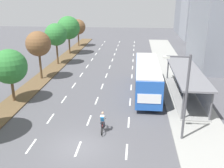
{
  "coord_description": "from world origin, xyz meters",
  "views": [
    {
      "loc": [
        3.91,
        -15.13,
        10.43
      ],
      "look_at": [
        1.42,
        10.39,
        1.2
      ],
      "focal_mm": 39.81,
      "sensor_mm": 36.0,
      "label": 1
    }
  ],
  "objects_px": {
    "median_tree_second": "(10,67)",
    "bus": "(147,75)",
    "median_tree_third": "(38,44)",
    "median_tree_fifth": "(68,28)",
    "median_tree_fourth": "(56,35)",
    "streetlight": "(184,93)",
    "cyclist": "(103,123)",
    "bus_shelter": "(188,81)",
    "median_tree_farthest": "(78,27)"
  },
  "relations": [
    {
      "from": "bus",
      "to": "streetlight",
      "type": "bearing_deg",
      "value": -77.18
    },
    {
      "from": "bus_shelter",
      "to": "median_tree_farthest",
      "type": "bearing_deg",
      "value": 124.05
    },
    {
      "from": "median_tree_fourth",
      "to": "median_tree_farthest",
      "type": "height_order",
      "value": "median_tree_fourth"
    },
    {
      "from": "bus_shelter",
      "to": "bus",
      "type": "xyz_separation_m",
      "value": [
        -4.28,
        0.87,
        0.2
      ]
    },
    {
      "from": "bus_shelter",
      "to": "median_tree_fifth",
      "type": "xyz_separation_m",
      "value": [
        -17.86,
        19.05,
        2.96
      ]
    },
    {
      "from": "cyclist",
      "to": "median_tree_second",
      "type": "bearing_deg",
      "value": 152.91
    },
    {
      "from": "bus",
      "to": "cyclist",
      "type": "relative_size",
      "value": 6.2
    },
    {
      "from": "median_tree_fifth",
      "to": "median_tree_fourth",
      "type": "bearing_deg",
      "value": -90.05
    },
    {
      "from": "cyclist",
      "to": "streetlight",
      "type": "distance_m",
      "value": 6.76
    },
    {
      "from": "bus_shelter",
      "to": "median_tree_farthest",
      "type": "height_order",
      "value": "median_tree_farthest"
    },
    {
      "from": "median_tree_second",
      "to": "median_tree_farthest",
      "type": "bearing_deg",
      "value": 89.65
    },
    {
      "from": "median_tree_second",
      "to": "median_tree_farthest",
      "type": "height_order",
      "value": "median_tree_farthest"
    },
    {
      "from": "median_tree_third",
      "to": "median_tree_fifth",
      "type": "bearing_deg",
      "value": 90.2
    },
    {
      "from": "bus_shelter",
      "to": "median_tree_second",
      "type": "height_order",
      "value": "median_tree_second"
    },
    {
      "from": "cyclist",
      "to": "median_tree_third",
      "type": "relative_size",
      "value": 0.3
    },
    {
      "from": "median_tree_second",
      "to": "streetlight",
      "type": "height_order",
      "value": "streetlight"
    },
    {
      "from": "median_tree_second",
      "to": "median_tree_third",
      "type": "height_order",
      "value": "median_tree_third"
    },
    {
      "from": "bus",
      "to": "streetlight",
      "type": "relative_size",
      "value": 1.74
    },
    {
      "from": "bus_shelter",
      "to": "streetlight",
      "type": "distance_m",
      "value": 9.14
    },
    {
      "from": "bus",
      "to": "median_tree_second",
      "type": "height_order",
      "value": "median_tree_second"
    },
    {
      "from": "median_tree_fourth",
      "to": "median_tree_fifth",
      "type": "relative_size",
      "value": 0.93
    },
    {
      "from": "median_tree_second",
      "to": "median_tree_farthest",
      "type": "distance_m",
      "value": 29.27
    },
    {
      "from": "median_tree_fifth",
      "to": "median_tree_farthest",
      "type": "bearing_deg",
      "value": 89.72
    },
    {
      "from": "cyclist",
      "to": "median_tree_farthest",
      "type": "bearing_deg",
      "value": 105.84
    },
    {
      "from": "cyclist",
      "to": "streetlight",
      "type": "xyz_separation_m",
      "value": [
        5.97,
        -0.69,
        3.1
      ]
    },
    {
      "from": "bus_shelter",
      "to": "streetlight",
      "type": "xyz_separation_m",
      "value": [
        -2.11,
        -8.66,
        2.02
      ]
    },
    {
      "from": "median_tree_fourth",
      "to": "median_tree_fifth",
      "type": "bearing_deg",
      "value": 89.95
    },
    {
      "from": "bus",
      "to": "median_tree_third",
      "type": "distance_m",
      "value": 14.22
    },
    {
      "from": "median_tree_fourth",
      "to": "median_tree_fifth",
      "type": "height_order",
      "value": "median_tree_fifth"
    },
    {
      "from": "bus_shelter",
      "to": "median_tree_third",
      "type": "xyz_separation_m",
      "value": [
        -17.8,
        4.42,
        2.78
      ]
    },
    {
      "from": "median_tree_second",
      "to": "median_tree_fourth",
      "type": "height_order",
      "value": "median_tree_fourth"
    },
    {
      "from": "median_tree_third",
      "to": "median_tree_fifth",
      "type": "xyz_separation_m",
      "value": [
        -0.05,
        14.63,
        0.18
      ]
    },
    {
      "from": "median_tree_second",
      "to": "bus",
      "type": "bearing_deg",
      "value": 15.34
    },
    {
      "from": "cyclist",
      "to": "median_tree_fourth",
      "type": "height_order",
      "value": "median_tree_fourth"
    },
    {
      "from": "cyclist",
      "to": "median_tree_second",
      "type": "distance_m",
      "value": 11.53
    },
    {
      "from": "median_tree_third",
      "to": "median_tree_fifth",
      "type": "height_order",
      "value": "median_tree_fifth"
    },
    {
      "from": "median_tree_third",
      "to": "median_tree_fourth",
      "type": "relative_size",
      "value": 0.97
    },
    {
      "from": "median_tree_third",
      "to": "median_tree_fourth",
      "type": "xyz_separation_m",
      "value": [
        -0.06,
        7.32,
        0.05
      ]
    },
    {
      "from": "median_tree_second",
      "to": "median_tree_third",
      "type": "distance_m",
      "value": 7.37
    },
    {
      "from": "median_tree_fourth",
      "to": "bus_shelter",
      "type": "bearing_deg",
      "value": -33.31
    },
    {
      "from": "median_tree_farthest",
      "to": "bus_shelter",
      "type": "bearing_deg",
      "value": -55.95
    },
    {
      "from": "bus_shelter",
      "to": "median_tree_farthest",
      "type": "relative_size",
      "value": 2.18
    },
    {
      "from": "bus_shelter",
      "to": "cyclist",
      "type": "bearing_deg",
      "value": -135.39
    },
    {
      "from": "median_tree_third",
      "to": "median_tree_fifth",
      "type": "distance_m",
      "value": 14.63
    },
    {
      "from": "cyclist",
      "to": "streetlight",
      "type": "relative_size",
      "value": 0.28
    },
    {
      "from": "bus_shelter",
      "to": "bus",
      "type": "bearing_deg",
      "value": 168.51
    },
    {
      "from": "median_tree_third",
      "to": "streetlight",
      "type": "bearing_deg",
      "value": -39.81
    },
    {
      "from": "median_tree_third",
      "to": "median_tree_second",
      "type": "bearing_deg",
      "value": -91.52
    },
    {
      "from": "streetlight",
      "to": "median_tree_third",
      "type": "bearing_deg",
      "value": 140.19
    },
    {
      "from": "median_tree_second",
      "to": "median_tree_farthest",
      "type": "relative_size",
      "value": 0.96
    }
  ]
}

